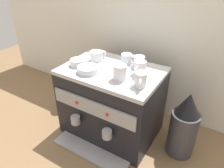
{
  "coord_description": "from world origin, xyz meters",
  "views": [
    {
      "loc": [
        0.58,
        -0.95,
        1.03
      ],
      "look_at": [
        0.0,
        0.0,
        0.37
      ],
      "focal_mm": 33.83,
      "sensor_mm": 36.0,
      "label": 1
    }
  ],
  "objects": [
    {
      "name": "ceramic_cup_4",
      "position": [
        0.1,
        -0.08,
        0.51
      ],
      "size": [
        0.07,
        0.11,
        0.08
      ],
      "color": "white",
      "rests_on": "espresso_machine"
    },
    {
      "name": "ceramic_cup_2",
      "position": [
        0.12,
        0.11,
        0.5
      ],
      "size": [
        0.1,
        0.07,
        0.07
      ],
      "color": "white",
      "rests_on": "espresso_machine"
    },
    {
      "name": "ceramic_bowl_1",
      "position": [
        -0.21,
        -0.06,
        0.49
      ],
      "size": [
        0.09,
        0.09,
        0.04
      ],
      "color": "silver",
      "rests_on": "espresso_machine"
    },
    {
      "name": "ceramic_cup_5",
      "position": [
        -0.15,
        0.06,
        0.5
      ],
      "size": [
        0.08,
        0.11,
        0.06
      ],
      "color": "white",
      "rests_on": "espresso_machine"
    },
    {
      "name": "coffee_grinder",
      "position": [
        0.46,
        0.05,
        0.2
      ],
      "size": [
        0.16,
        0.16,
        0.42
      ],
      "color": "#333338",
      "rests_on": "ground_plane"
    },
    {
      "name": "ceramic_cup_1",
      "position": [
        0.16,
        0.03,
        0.51
      ],
      "size": [
        0.07,
        0.11,
        0.08
      ],
      "color": "white",
      "rests_on": "espresso_machine"
    },
    {
      "name": "espresso_machine",
      "position": [
        0.0,
        -0.0,
        0.23
      ],
      "size": [
        0.59,
        0.52,
        0.47
      ],
      "color": "black",
      "rests_on": "ground_plane"
    },
    {
      "name": "ground_plane",
      "position": [
        0.0,
        0.0,
        0.0
      ],
      "size": [
        4.0,
        4.0,
        0.0
      ],
      "primitive_type": "plane",
      "color": "brown"
    },
    {
      "name": "tiled_backsplash_wall",
      "position": [
        0.0,
        0.38,
        0.47
      ],
      "size": [
        2.8,
        0.03,
        0.95
      ],
      "primitive_type": "cube",
      "color": "silver",
      "rests_on": "ground_plane"
    },
    {
      "name": "ceramic_cup_3",
      "position": [
        0.04,
        0.12,
        0.5
      ],
      "size": [
        0.09,
        0.08,
        0.06
      ],
      "color": "white",
      "rests_on": "espresso_machine"
    },
    {
      "name": "ceramic_cup_0",
      "position": [
        0.22,
        -0.09,
        0.51
      ],
      "size": [
        0.06,
        0.1,
        0.08
      ],
      "color": "white",
      "rests_on": "espresso_machine"
    },
    {
      "name": "milk_pitcher",
      "position": [
        -0.45,
        -0.0,
        0.08
      ],
      "size": [
        0.09,
        0.09,
        0.15
      ],
      "primitive_type": "cylinder",
      "color": "#B7B7BC",
      "rests_on": "ground_plane"
    },
    {
      "name": "ceramic_bowl_0",
      "position": [
        -0.1,
        -0.1,
        0.49
      ],
      "size": [
        0.12,
        0.12,
        0.04
      ],
      "color": "silver",
      "rests_on": "espresso_machine"
    }
  ]
}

